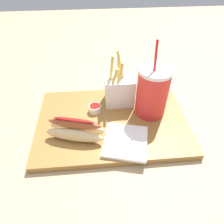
{
  "coord_description": "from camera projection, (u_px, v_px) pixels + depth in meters",
  "views": [
    {
      "loc": [
        0.04,
        0.45,
        0.46
      ],
      "look_at": [
        0.0,
        0.0,
        0.05
      ],
      "focal_mm": 32.87,
      "sensor_mm": 36.0,
      "label": 1
    }
  ],
  "objects": [
    {
      "name": "soda_cup",
      "position": [
        152.0,
        92.0,
        0.6
      ],
      "size": [
        0.09,
        0.09,
        0.23
      ],
      "color": "red",
      "rests_on": "food_tray"
    },
    {
      "name": "ketchup_cup_1",
      "position": [
        95.0,
        108.0,
        0.65
      ],
      "size": [
        0.04,
        0.04,
        0.02
      ],
      "color": "white",
      "rests_on": "food_tray"
    },
    {
      "name": "napkin_stack",
      "position": [
        126.0,
        141.0,
        0.55
      ],
      "size": [
        0.14,
        0.14,
        0.01
      ],
      "primitive_type": "cube",
      "rotation": [
        0.0,
        0.0,
        -0.24
      ],
      "color": "white",
      "rests_on": "food_tray"
    },
    {
      "name": "ground_plane",
      "position": [
        112.0,
        126.0,
        0.65
      ],
      "size": [
        2.4,
        2.4,
        0.02
      ],
      "primitive_type": "cube",
      "color": "tan"
    },
    {
      "name": "hot_dog_1",
      "position": [
        76.0,
        130.0,
        0.56
      ],
      "size": [
        0.17,
        0.09,
        0.07
      ],
      "color": "#E5C689",
      "rests_on": "food_tray"
    },
    {
      "name": "food_tray",
      "position": [
        112.0,
        122.0,
        0.63
      ],
      "size": [
        0.45,
        0.31,
        0.02
      ],
      "primitive_type": "cube",
      "color": "olive",
      "rests_on": "ground_plane"
    },
    {
      "name": "fries_basket",
      "position": [
        119.0,
        90.0,
        0.65
      ],
      "size": [
        0.09,
        0.07,
        0.18
      ],
      "color": "white",
      "rests_on": "food_tray"
    }
  ]
}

